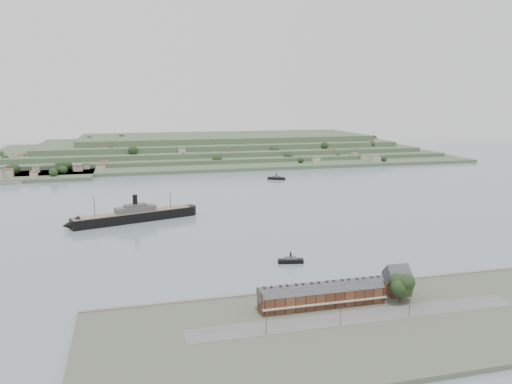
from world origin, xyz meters
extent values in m
plane|color=slate|center=(0.00, 0.00, 0.00)|extent=(1400.00, 1400.00, 0.00)
cube|color=#4C5142|center=(0.00, -188.00, 1.00)|extent=(220.00, 80.00, 2.00)
cube|color=gray|center=(0.00, -149.00, 1.30)|extent=(220.00, 2.00, 2.60)
cube|color=#595959|center=(0.00, -182.00, 2.05)|extent=(140.00, 12.00, 0.10)
cube|color=#422217|center=(-10.00, -168.00, 5.50)|extent=(55.00, 8.00, 7.00)
cube|color=#313338|center=(-10.00, -168.00, 9.00)|extent=(55.60, 8.15, 8.15)
cube|color=#9E9A8C|center=(-10.00, -172.80, 5.00)|extent=(55.00, 1.60, 0.25)
cube|color=#422217|center=(-37.50, -168.00, 10.00)|extent=(0.50, 8.40, 3.00)
cube|color=#422217|center=(17.50, -168.00, 10.00)|extent=(0.50, 8.40, 3.00)
cube|color=black|center=(-32.00, -168.00, 11.40)|extent=(0.90, 1.40, 3.20)
cube|color=black|center=(-26.50, -168.00, 11.40)|extent=(0.90, 1.40, 3.20)
cube|color=black|center=(-12.75, -168.00, 11.40)|extent=(0.90, 1.40, 3.20)
cube|color=black|center=(-7.25, -168.00, 11.40)|extent=(0.90, 1.40, 3.20)
cube|color=black|center=(6.50, -168.00, 11.40)|extent=(0.90, 1.40, 3.20)
cube|color=black|center=(12.00, -168.00, 11.40)|extent=(0.90, 1.40, 3.20)
cube|color=#422217|center=(27.50, -164.00, 6.50)|extent=(10.00, 10.00, 9.00)
cube|color=#313338|center=(27.50, -164.00, 11.00)|extent=(10.40, 10.18, 10.18)
cube|color=#405438|center=(0.00, 360.00, 2.00)|extent=(760.00, 260.00, 4.00)
cube|color=#405438|center=(20.00, 385.00, 6.50)|extent=(680.00, 220.00, 5.00)
cube|color=#405438|center=(35.00, 400.00, 12.00)|extent=(600.00, 200.00, 6.00)
cube|color=#405438|center=(50.00, 415.00, 18.50)|extent=(520.00, 180.00, 7.00)
cube|color=#405438|center=(65.00, 430.00, 26.00)|extent=(440.00, 160.00, 8.00)
cube|color=#405438|center=(-200.00, 250.00, 2.00)|extent=(150.00, 90.00, 4.00)
cube|color=gray|center=(-205.00, 208.00, 1.40)|extent=(22.00, 14.00, 2.80)
cube|color=black|center=(-85.00, 9.55, 3.38)|extent=(86.58, 36.17, 6.76)
cone|color=black|center=(-126.62, -2.99, 3.38)|extent=(14.44, 14.44, 11.59)
cylinder|color=black|center=(-43.38, 22.09, 3.38)|extent=(11.59, 11.59, 6.76)
cube|color=#7C6553|center=(-85.00, 9.55, 7.05)|extent=(84.45, 34.69, 0.58)
cube|color=#4B4945|center=(-83.15, 10.11, 9.18)|extent=(30.25, 16.68, 3.86)
cube|color=#4B4945|center=(-83.15, 10.11, 11.78)|extent=(16.75, 10.93, 2.41)
cylinder|color=black|center=(-83.15, 10.11, 15.45)|extent=(3.48, 3.48, 8.69)
cylinder|color=#3A281B|center=(-110.90, 1.75, 13.52)|extent=(0.48, 0.48, 15.45)
cylinder|color=#3A281B|center=(-57.26, 17.91, 12.56)|extent=(0.48, 0.48, 13.52)
cube|color=black|center=(-3.44, -106.60, 1.11)|extent=(14.33, 6.29, 2.22)
cube|color=#4B4945|center=(-3.44, -106.60, 2.77)|extent=(6.69, 4.10, 1.66)
cylinder|color=black|center=(-3.44, -106.60, 4.62)|extent=(0.92, 0.92, 3.24)
cube|color=black|center=(70.45, 163.24, 1.29)|extent=(19.81, 13.04, 2.58)
cube|color=#4B4945|center=(70.45, 163.24, 3.22)|extent=(9.71, 7.57, 1.93)
cylinder|color=black|center=(70.45, 163.24, 5.37)|extent=(1.07, 1.07, 3.76)
cylinder|color=#3A281B|center=(23.89, -174.07, 4.73)|extent=(1.31, 1.31, 5.45)
sphere|color=black|center=(23.89, -174.07, 9.63)|extent=(9.81, 9.81, 9.81)
sphere|color=black|center=(26.62, -172.98, 10.72)|extent=(7.63, 7.63, 7.63)
sphere|color=black|center=(21.71, -175.71, 10.18)|extent=(6.98, 6.98, 6.98)
sphere|color=black|center=(24.44, -176.47, 12.36)|extent=(6.54, 6.54, 6.54)
camera|label=1|loc=(-87.30, -353.55, 89.39)|focal=35.00mm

